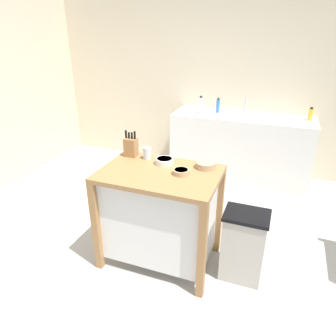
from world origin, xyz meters
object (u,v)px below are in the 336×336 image
(bowl_ceramic_small, at_px, (181,172))
(drinking_cup, at_px, (147,153))
(sink_faucet, at_px, (245,105))
(bottle_spray_cleaner, at_px, (218,106))
(knife_block, at_px, (131,147))
(bottle_hand_soap, at_px, (201,105))
(bottle_dish_soap, at_px, (311,114))
(kitchen_island, at_px, (160,212))
(bowl_ceramic_wide, at_px, (164,161))
(trash_bin, at_px, (243,245))
(bowl_stoneware_deep, at_px, (206,165))

(bowl_ceramic_small, relative_size, drinking_cup, 1.22)
(sink_faucet, height_order, bottle_spray_cleaner, sink_faucet)
(knife_block, distance_m, bottle_hand_soap, 1.74)
(knife_block, relative_size, bottle_hand_soap, 1.03)
(bottle_dish_soap, height_order, bottle_hand_soap, bottle_hand_soap)
(knife_block, distance_m, bowl_ceramic_small, 0.60)
(kitchen_island, distance_m, bottle_hand_soap, 2.03)
(kitchen_island, distance_m, bowl_ceramic_wide, 0.45)
(bottle_dish_soap, bearing_deg, trash_bin, -102.89)
(kitchen_island, xyz_separation_m, drinking_cup, (-0.21, 0.22, 0.45))
(bowl_ceramic_small, xyz_separation_m, bottle_hand_soap, (-0.37, 1.94, 0.09))
(bowl_ceramic_wide, distance_m, bottle_spray_cleaner, 1.91)
(bottle_hand_soap, bearing_deg, drinking_cup, -90.49)
(kitchen_island, xyz_separation_m, sink_faucet, (0.38, 2.16, 0.51))
(drinking_cup, bearing_deg, bottle_hand_soap, 89.51)
(bottle_dish_soap, bearing_deg, knife_block, -130.21)
(drinking_cup, bearing_deg, bottle_spray_cleaner, 83.03)
(knife_block, xyz_separation_m, bottle_dish_soap, (1.58, 1.87, -0.01))
(bowl_stoneware_deep, xyz_separation_m, sink_faucet, (0.05, 1.95, 0.08))
(sink_faucet, xyz_separation_m, bottle_hand_soap, (-0.57, -0.20, 0.00))
(knife_block, height_order, bottle_dish_soap, knife_block)
(trash_bin, height_order, sink_faucet, sink_faucet)
(bowl_ceramic_small, height_order, bottle_dish_soap, bottle_dish_soap)
(sink_faucet, bearing_deg, bowl_ceramic_small, -95.31)
(bottle_hand_soap, relative_size, bottle_spray_cleaner, 1.16)
(trash_bin, bearing_deg, sink_faucet, 99.49)
(bowl_ceramic_wide, bearing_deg, drinking_cup, 167.08)
(kitchen_island, bearing_deg, drinking_cup, 133.48)
(kitchen_island, height_order, bowl_ceramic_wide, bowl_ceramic_wide)
(kitchen_island, height_order, bowl_ceramic_small, bowl_ceramic_small)
(bottle_dish_soap, xyz_separation_m, bottle_spray_cleaner, (-1.18, -0.01, 0.02))
(kitchen_island, bearing_deg, knife_block, 148.36)
(kitchen_island, xyz_separation_m, bowl_ceramic_wide, (-0.02, 0.18, 0.42))
(bottle_spray_cleaner, bearing_deg, knife_block, -102.06)
(bottle_hand_soap, bearing_deg, trash_bin, -64.24)
(bottle_dish_soap, bearing_deg, bowl_ceramic_small, -116.25)
(knife_block, height_order, bowl_ceramic_small, knife_block)
(bowl_ceramic_small, height_order, bowl_stoneware_deep, bowl_stoneware_deep)
(bowl_stoneware_deep, xyz_separation_m, bottle_spray_cleaner, (-0.31, 1.87, 0.07))
(bowl_ceramic_small, bearing_deg, trash_bin, 2.06)
(drinking_cup, height_order, trash_bin, drinking_cup)
(bowl_stoneware_deep, xyz_separation_m, trash_bin, (0.40, -0.17, -0.60))
(sink_faucet, xyz_separation_m, bottle_dish_soap, (0.82, -0.06, -0.03))
(bowl_ceramic_small, distance_m, bottle_dish_soap, 2.31)
(kitchen_island, distance_m, knife_block, 0.65)
(bowl_stoneware_deep, height_order, bottle_dish_soap, bottle_dish_soap)
(drinking_cup, height_order, bottle_spray_cleaner, bottle_spray_cleaner)
(sink_faucet, relative_size, bottle_dish_soap, 1.29)
(trash_bin, distance_m, bottle_dish_soap, 2.21)
(sink_faucet, distance_m, bottle_hand_soap, 0.61)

